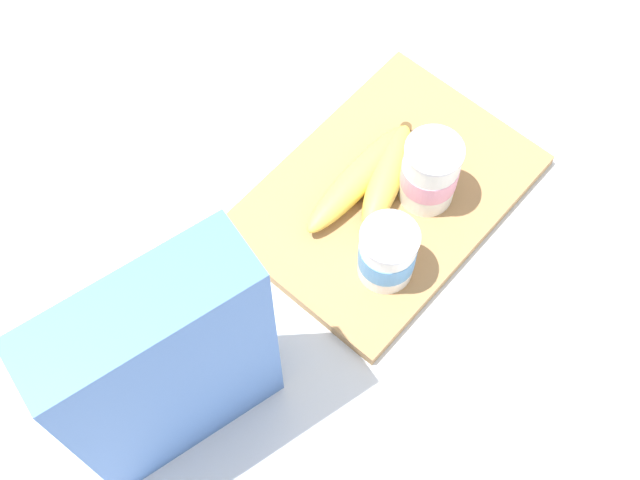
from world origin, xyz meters
The scene contains 6 objects.
ground_plane centered at (0.00, 0.00, 0.00)m, with size 2.40×2.40×0.00m, color silver.
cutting_board centered at (0.00, 0.00, 0.01)m, with size 0.35×0.24×0.02m, color #A37A4C.
cereal_box centered at (0.34, 0.01, 0.15)m, with size 0.20×0.07×0.30m, color #4770B7.
yogurt_cup_front centered at (-0.03, 0.04, 0.06)m, with size 0.07×0.07×0.10m.
yogurt_cup_back centered at (0.08, 0.06, 0.06)m, with size 0.06×0.06×0.08m.
banana_bunch centered at (0.00, -0.02, 0.03)m, with size 0.19×0.09×0.04m.
Camera 1 is at (0.43, 0.27, 0.89)m, focal length 47.68 mm.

